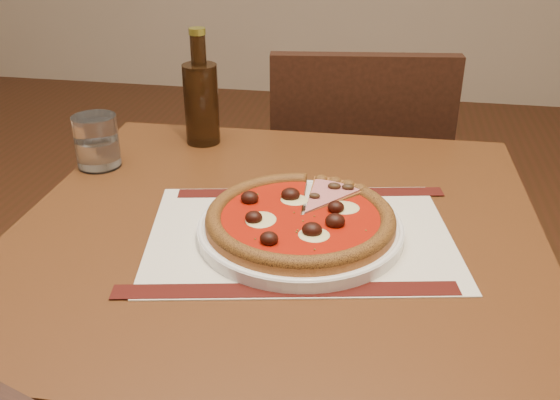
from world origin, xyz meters
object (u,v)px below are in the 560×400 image
object	(u,v)px
bottle	(201,100)
table	(278,278)
chair_far	(354,191)
pizza	(300,218)
plate	(300,229)
water_glass	(97,142)

from	to	relation	value
bottle	table	bearing A→B (deg)	-55.61
chair_far	pizza	world-z (taller)	chair_far
plate	bottle	distance (m)	0.43
plate	pizza	xyz separation A→B (m)	(-0.00, -0.00, 0.02)
table	bottle	distance (m)	0.42
table	chair_far	world-z (taller)	chair_far
table	water_glass	xyz separation A→B (m)	(-0.36, 0.16, 0.15)
pizza	table	bearing A→B (deg)	140.53
pizza	chair_far	bearing A→B (deg)	86.33
plate	pizza	bearing A→B (deg)	-112.19
table	water_glass	size ratio (longest dim) A/B	8.49
plate	bottle	size ratio (longest dim) A/B	1.33
water_glass	plate	bearing A→B (deg)	-25.02
water_glass	bottle	distance (m)	0.22
plate	water_glass	size ratio (longest dim) A/B	3.14
plate	pizza	distance (m)	0.02
plate	bottle	world-z (taller)	bottle
water_glass	table	bearing A→B (deg)	-23.19
bottle	pizza	bearing A→B (deg)	-53.66
table	water_glass	world-z (taller)	water_glass
chair_far	plate	bearing A→B (deg)	78.65
pizza	bottle	bearing A→B (deg)	126.34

